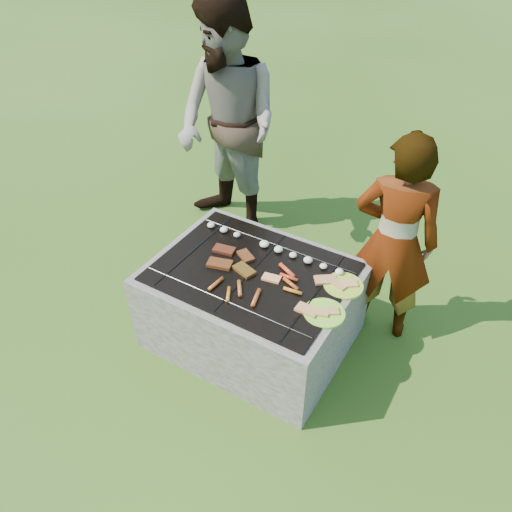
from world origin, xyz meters
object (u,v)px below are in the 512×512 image
Objects in this scene: fire_pit at (252,307)px; plate_near at (324,313)px; plate_far at (343,285)px; cook at (394,242)px; bystander at (228,126)px.

plate_near is (0.56, -0.10, 0.33)m from fire_pit.
plate_far is 0.45m from cook.
plate_far is 0.13× the size of bystander.
fire_pit is at bearing 169.42° from plate_near.
plate_far is 1.74m from bystander.
plate_far reaches higher than fire_pit.
plate_near is at bearing -10.58° from fire_pit.
plate_near is at bearing -90.11° from plate_far.
bystander is at bearing 140.88° from plate_near.
fire_pit is 0.85× the size of cook.
bystander reaches higher than cook.
plate_near is 0.14× the size of bystander.
cook is (0.73, 0.57, 0.48)m from fire_pit.
plate_far is 0.17× the size of cook.
plate_far is (0.56, 0.18, 0.33)m from fire_pit.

